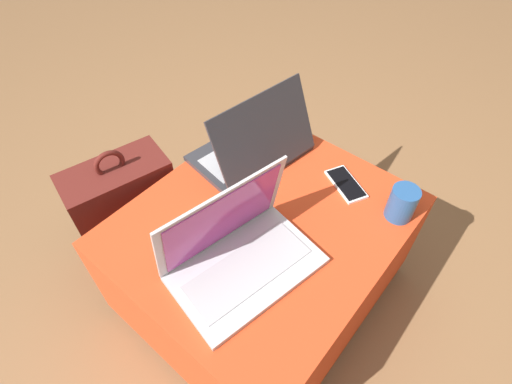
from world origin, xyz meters
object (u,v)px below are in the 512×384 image
(laptop_far, at_px, (254,147))
(coffee_mug, at_px, (403,202))
(cell_phone, at_px, (346,184))
(backpack, at_px, (127,212))
(laptop_near, at_px, (238,252))

(laptop_far, distance_m, coffee_mug, 0.48)
(laptop_far, height_order, cell_phone, laptop_far)
(coffee_mug, bearing_deg, backpack, 118.68)
(laptop_near, height_order, laptop_far, same)
(laptop_far, relative_size, cell_phone, 2.41)
(laptop_near, bearing_deg, backpack, 101.97)
(laptop_near, distance_m, backpack, 0.59)
(laptop_far, bearing_deg, backpack, -34.15)
(laptop_near, height_order, coffee_mug, laptop_near)
(cell_phone, height_order, backpack, backpack)
(backpack, xyz_separation_m, coffee_mug, (0.43, -0.78, 0.26))
(cell_phone, bearing_deg, backpack, 152.51)
(laptop_far, xyz_separation_m, cell_phone, (0.09, -0.29, -0.05))
(laptop_near, bearing_deg, coffee_mug, -19.26)
(backpack, bearing_deg, coffee_mug, 133.34)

